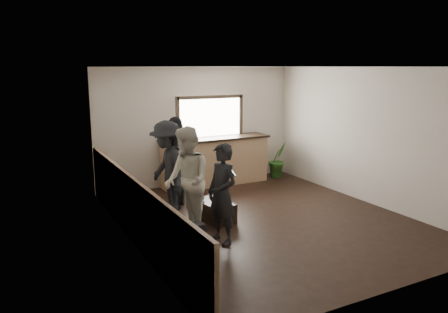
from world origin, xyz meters
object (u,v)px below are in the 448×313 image
person_a (222,194)px  person_d (177,162)px  cup_a (202,198)px  cup_b (221,200)px  coffee_table (214,211)px  person_c (168,170)px  potted_plant (278,160)px  bar_counter (215,158)px  person_b (187,181)px  sofa (159,217)px

person_a → person_d: bearing=165.1°
cup_a → person_a: 1.23m
cup_b → person_d: (-0.38, 1.22, 0.52)m
person_a → coffee_table: bearing=147.4°
coffee_table → person_a: person_a is taller
person_a → person_c: bearing=178.1°
cup_b → person_d: bearing=107.3°
coffee_table → potted_plant: 3.65m
person_c → person_a: bearing=10.1°
cup_a → potted_plant: bearing=33.2°
bar_counter → coffee_table: bearing=-116.6°
coffee_table → cup_a: size_ratio=7.00×
person_b → person_a: bearing=30.4°
sofa → cup_a: sofa is taller
cup_a → person_d: bearing=96.9°
coffee_table → cup_b: size_ratio=8.48×
person_a → bar_counter: bearing=142.0°
sofa → person_b: person_b is taller
sofa → potted_plant: potted_plant is taller
bar_counter → cup_b: bearing=-113.7°
bar_counter → cup_b: bar_counter is taller
cup_b → person_c: (-0.76, 0.71, 0.51)m
cup_b → person_b: person_b is taller
sofa → person_c: size_ratio=1.05×
bar_counter → cup_b: size_ratio=28.25×
coffee_table → person_b: size_ratio=0.44×
sofa → person_c: 1.08m
cup_a → cup_b: 0.39m
sofa → potted_plant: bearing=-64.7°
cup_b → person_a: (-0.43, -0.87, 0.41)m
bar_counter → cup_a: 2.53m
cup_b → person_b: (-0.76, -0.21, 0.51)m
cup_b → person_c: bearing=136.8°
coffee_table → potted_plant: (2.91, 2.19, 0.27)m
sofa → coffee_table: bearing=-87.6°
potted_plant → person_b: size_ratio=0.50×
sofa → person_c: person_c is taller
coffee_table → cup_b: (0.09, -0.11, 0.22)m
person_a → person_b: person_b is taller
bar_counter → person_b: (-1.82, -2.63, 0.27)m
sofa → potted_plant: size_ratio=2.13×
person_b → person_c: 0.92m
bar_counter → person_b: 3.21m
bar_counter → person_a: (-1.49, -3.29, 0.17)m
cup_b → person_c: size_ratio=0.05×
cup_b → sofa: bearing=-178.6°
bar_counter → cup_a: size_ratio=23.31×
person_a → sofa: bearing=-150.7°
cup_a → potted_plant: (3.09, 2.02, 0.05)m
cup_b → potted_plant: size_ratio=0.11×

